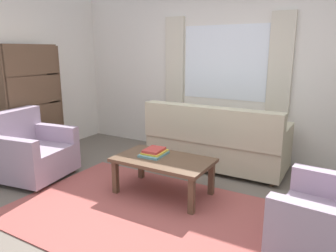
{
  "coord_description": "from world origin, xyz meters",
  "views": [
    {
      "loc": [
        1.7,
        -2.44,
        1.64
      ],
      "look_at": [
        -0.11,
        0.7,
        0.77
      ],
      "focal_mm": 33.87,
      "sensor_mm": 36.0,
      "label": 1
    }
  ],
  "objects_px": {
    "book_stack_on_table": "(154,152)",
    "bookshelf": "(33,110)",
    "armchair_left": "(30,152)",
    "couch": "(215,143)",
    "coffee_table": "(163,163)"
  },
  "relations": [
    {
      "from": "armchair_left",
      "to": "coffee_table",
      "type": "relative_size",
      "value": 0.87
    },
    {
      "from": "coffee_table",
      "to": "armchair_left",
      "type": "bearing_deg",
      "value": -166.04
    },
    {
      "from": "couch",
      "to": "coffee_table",
      "type": "relative_size",
      "value": 1.73
    },
    {
      "from": "armchair_left",
      "to": "coffee_table",
      "type": "height_order",
      "value": "armchair_left"
    },
    {
      "from": "bookshelf",
      "to": "coffee_table",
      "type": "bearing_deg",
      "value": 88.06
    },
    {
      "from": "coffee_table",
      "to": "bookshelf",
      "type": "distance_m",
      "value": 2.33
    },
    {
      "from": "couch",
      "to": "bookshelf",
      "type": "distance_m",
      "value": 2.73
    },
    {
      "from": "couch",
      "to": "bookshelf",
      "type": "relative_size",
      "value": 1.1
    },
    {
      "from": "couch",
      "to": "armchair_left",
      "type": "xyz_separation_m",
      "value": [
        -1.95,
        -1.54,
        -0.01
      ]
    },
    {
      "from": "armchair_left",
      "to": "bookshelf",
      "type": "xyz_separation_m",
      "value": [
        -0.55,
        0.51,
        0.42
      ]
    },
    {
      "from": "book_stack_on_table",
      "to": "bookshelf",
      "type": "bearing_deg",
      "value": 179.35
    },
    {
      "from": "couch",
      "to": "book_stack_on_table",
      "type": "relative_size",
      "value": 5.83
    },
    {
      "from": "book_stack_on_table",
      "to": "bookshelf",
      "type": "distance_m",
      "value": 2.16
    },
    {
      "from": "couch",
      "to": "bookshelf",
      "type": "height_order",
      "value": "bookshelf"
    },
    {
      "from": "armchair_left",
      "to": "bookshelf",
      "type": "relative_size",
      "value": 0.55
    }
  ]
}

